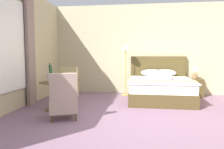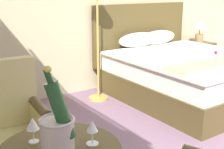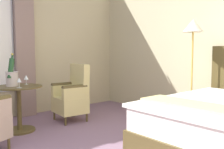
% 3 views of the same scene
% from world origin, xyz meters
% --- Properties ---
extents(ground_plane, '(7.98, 7.98, 0.00)m').
position_xyz_m(ground_plane, '(0.00, 0.00, 0.00)').
color(ground_plane, slate).
extents(wall_headboard_side, '(6.40, 0.12, 3.15)m').
position_xyz_m(wall_headboard_side, '(0.00, 3.30, 1.57)').
color(wall_headboard_side, '#C2B890').
rests_on(wall_headboard_side, ground).
extents(wall_window_side, '(0.27, 6.60, 3.15)m').
position_xyz_m(wall_window_side, '(-3.19, 0.00, 1.57)').
color(wall_window_side, '#C0B38C').
rests_on(wall_window_side, ground).
extents(bed, '(1.89, 2.17, 1.33)m').
position_xyz_m(bed, '(0.54, 2.15, 0.37)').
color(bed, '#4F4121').
rests_on(bed, ground).
extents(nightstand, '(0.54, 0.42, 0.59)m').
position_xyz_m(nightstand, '(1.73, 2.90, 0.30)').
color(nightstand, '#4F4121').
rests_on(nightstand, ground).
extents(bedside_lamp, '(0.28, 0.28, 0.41)m').
position_xyz_m(bedside_lamp, '(1.73, 2.90, 0.87)').
color(bedside_lamp, olive).
rests_on(bedside_lamp, nightstand).
extents(floor_lamp_brass, '(0.33, 0.33, 1.75)m').
position_xyz_m(floor_lamp_brass, '(-0.56, 2.77, 1.46)').
color(floor_lamp_brass, gold).
rests_on(floor_lamp_brass, ground).
extents(side_table_round, '(0.71, 0.71, 0.71)m').
position_xyz_m(side_table_round, '(-2.20, 0.57, 0.42)').
color(side_table_round, '#4F4121').
rests_on(side_table_round, ground).
extents(champagne_bucket, '(0.19, 0.19, 0.51)m').
position_xyz_m(champagne_bucket, '(-2.23, 0.49, 0.86)').
color(champagne_bucket, '#BEB0AE').
rests_on(champagne_bucket, side_table_round).
extents(wine_glass_near_bucket, '(0.07, 0.07, 0.15)m').
position_xyz_m(wine_glass_near_bucket, '(-2.01, 0.51, 0.81)').
color(wine_glass_near_bucket, white).
rests_on(wine_glass_near_bucket, side_table_round).
extents(wine_glass_near_edge, '(0.08, 0.08, 0.16)m').
position_xyz_m(wine_glass_near_edge, '(-2.28, 0.73, 0.82)').
color(wine_glass_near_edge, white).
rests_on(wine_glass_near_edge, side_table_round).
extents(armchair_by_window, '(0.59, 0.56, 1.02)m').
position_xyz_m(armchair_by_window, '(-2.19, 1.53, 0.45)').
color(armchair_by_window, '#4F4121').
rests_on(armchair_by_window, ground).
extents(armchair_facing_bed, '(0.75, 0.75, 1.02)m').
position_xyz_m(armchair_facing_bed, '(-1.67, -0.18, 0.45)').
color(armchair_facing_bed, '#4F4121').
rests_on(armchair_facing_bed, ground).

